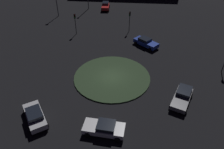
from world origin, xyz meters
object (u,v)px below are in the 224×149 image
car_white (104,128)px  traffic_light_west (75,20)px  car_blue (146,42)px  car_silver (35,116)px  car_red (105,6)px  traffic_light_northwest (130,17)px  car_grey (182,97)px

car_white → traffic_light_west: 24.61m
car_blue → traffic_light_west: size_ratio=1.15×
car_silver → car_red: bearing=-40.3°
car_red → traffic_light_west: size_ratio=1.03×
traffic_light_west → traffic_light_northwest: size_ratio=0.99×
car_red → car_grey: (33.95, 4.34, -0.12)m
car_grey → car_silver: 17.56m
traffic_light_northwest → car_blue: bearing=35.9°
car_blue → car_grey: 14.34m
car_white → traffic_light_west: bearing=-65.1°
car_silver → traffic_light_west: (-21.46, 5.51, 2.11)m
car_grey → car_silver: size_ratio=0.99×
traffic_light_northwest → car_silver: bearing=-14.7°
car_grey → traffic_light_west: 24.64m
traffic_light_west → car_white: bearing=-11.8°
car_grey → traffic_light_northwest: traffic_light_northwest is taller
car_red → traffic_light_west: traffic_light_west is taller
car_grey → traffic_light_west: size_ratio=1.12×
car_blue → traffic_light_northwest: size_ratio=1.14×
car_white → car_blue: (-17.40, 10.00, 0.04)m
car_white → traffic_light_west: size_ratio=1.17×
car_red → traffic_light_west: (12.57, -7.71, 2.07)m
car_blue → car_silver: car_silver is taller
car_blue → car_silver: bearing=-83.9°
car_blue → traffic_light_west: (-7.05, -11.85, 2.16)m
car_blue → traffic_light_west: 13.96m
traffic_light_west → traffic_light_northwest: 10.42m
car_red → car_blue: (19.62, 4.15, -0.09)m
traffic_light_northwest → car_white: bearing=3.0°
car_white → traffic_light_northwest: bearing=-89.2°
car_red → car_grey: bearing=19.5°
car_red → car_blue: size_ratio=0.90×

